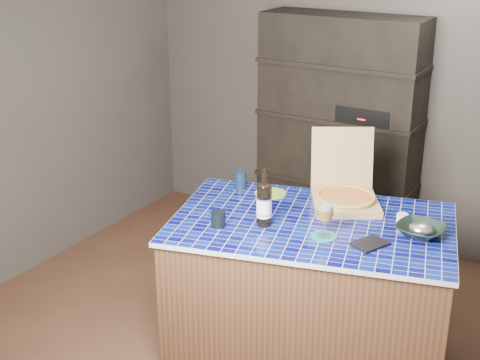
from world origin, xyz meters
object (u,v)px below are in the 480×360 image
Objects in this scene: bowl at (421,230)px; wine_glass at (325,212)px; pizza_box at (345,196)px; mead_bottle at (264,203)px; kitchen_island at (309,288)px; dvd_case at (370,244)px.

wine_glass is at bearing -147.47° from bowl.
pizza_box is 0.57m from mead_bottle.
mead_bottle reaches higher than kitchen_island.
kitchen_island is 6.99× the size of bowl.
pizza_box is at bearing 150.46° from dvd_case.
wine_glass reaches higher than kitchen_island.
wine_glass is (0.35, 0.03, 0.01)m from mead_bottle.
kitchen_island is 0.60m from wine_glass.
dvd_case is at bearing -127.67° from bowl.
mead_bottle is 0.35m from wine_glass.
bowl is (0.51, -0.18, -0.03)m from pizza_box.
wine_glass is at bearing 5.43° from mead_bottle.
pizza_box is 1.76× the size of mead_bottle.
dvd_case is 0.72× the size of bowl.
mead_bottle is at bearing -158.35° from bowl.
dvd_case is at bearing -31.43° from kitchen_island.
wine_glass is at bearing -61.60° from kitchen_island.
kitchen_island is at bearing -172.40° from dvd_case.
mead_bottle reaches higher than dvd_case.
mead_bottle is 0.61m from dvd_case.
bowl is (0.19, 0.25, 0.02)m from dvd_case.
kitchen_island is 0.74m from bowl.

